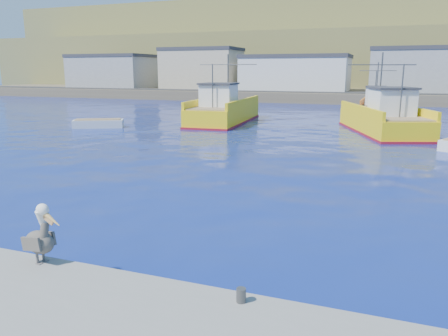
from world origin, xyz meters
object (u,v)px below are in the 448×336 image
(trawler_yellow_b, at_px, (384,120))
(skiff_left, at_px, (98,124))
(pelican, at_px, (40,237))
(trawler_yellow_a, at_px, (224,111))
(boat_orange, at_px, (375,105))

(trawler_yellow_b, relative_size, skiff_left, 2.78)
(skiff_left, height_order, pelican, pelican)
(trawler_yellow_a, xyz_separation_m, trawler_yellow_b, (15.04, -2.41, -0.05))
(pelican, bearing_deg, trawler_yellow_b, 76.29)
(pelican, bearing_deg, boat_orange, 82.52)
(trawler_yellow_a, xyz_separation_m, boat_orange, (13.84, 14.72, -0.11))
(boat_orange, height_order, pelican, boat_orange)
(trawler_yellow_a, relative_size, pelican, 8.64)
(trawler_yellow_a, bearing_deg, trawler_yellow_b, -9.12)
(trawler_yellow_b, xyz_separation_m, boat_orange, (-1.20, 17.13, -0.07))
(trawler_yellow_a, distance_m, boat_orange, 20.20)
(trawler_yellow_a, bearing_deg, pelican, -77.09)
(trawler_yellow_b, bearing_deg, skiff_left, -167.52)
(skiff_left, distance_m, pelican, 30.32)
(trawler_yellow_b, height_order, boat_orange, trawler_yellow_b)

